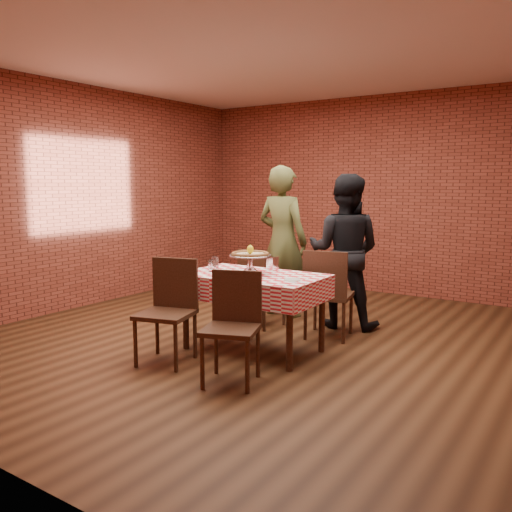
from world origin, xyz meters
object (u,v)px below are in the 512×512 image
(chair_far_left, at_px, (263,287))
(diner_black, at_px, (344,251))
(water_glass_right, at_px, (215,262))
(diner_olive, at_px, (283,241))
(chair_near_right, at_px, (231,329))
(pizza, at_px, (250,255))
(chair_near_left, at_px, (165,312))
(pizza_stand, at_px, (250,265))
(chair_far_right, at_px, (329,293))
(condiment_caddy, at_px, (272,263))
(water_glass_left, at_px, (212,266))
(table, at_px, (253,313))

(chair_far_left, height_order, diner_black, diner_black)
(water_glass_right, distance_m, diner_olive, 1.28)
(chair_near_right, bearing_deg, pizza, 93.43)
(chair_near_left, relative_size, diner_olive, 0.51)
(chair_near_left, bearing_deg, pizza_stand, 43.88)
(pizza, xyz_separation_m, diner_olive, (-0.46, 1.38, -0.03))
(pizza_stand, height_order, chair_far_left, pizza_stand)
(chair_far_right, bearing_deg, condiment_caddy, 39.80)
(pizza, distance_m, water_glass_right, 0.54)
(pizza, xyz_separation_m, water_glass_right, (-0.51, 0.10, -0.13))
(chair_near_right, distance_m, diner_black, 2.17)
(chair_far_right, height_order, diner_black, diner_black)
(water_glass_left, relative_size, diner_olive, 0.06)
(chair_far_right, bearing_deg, table, 50.91)
(pizza_stand, bearing_deg, chair_near_right, -66.01)
(condiment_caddy, xyz_separation_m, diner_black, (0.34, 0.99, 0.04))
(water_glass_left, xyz_separation_m, condiment_caddy, (0.44, 0.42, 0.01))
(condiment_caddy, height_order, chair_far_left, condiment_caddy)
(diner_olive, distance_m, diner_black, 0.85)
(water_glass_left, relative_size, water_glass_right, 1.00)
(chair_near_left, bearing_deg, chair_near_right, -21.07)
(water_glass_right, bearing_deg, diner_black, 53.77)
(table, distance_m, diner_olive, 1.55)
(pizza_stand, relative_size, diner_olive, 0.23)
(pizza_stand, relative_size, condiment_caddy, 3.00)
(table, bearing_deg, water_glass_right, 170.37)
(pizza, distance_m, chair_near_left, 0.98)
(pizza_stand, relative_size, water_glass_right, 3.49)
(table, bearing_deg, chair_near_left, -121.72)
(chair_far_right, xyz_separation_m, diner_black, (-0.05, 0.48, 0.39))
(water_glass_right, xyz_separation_m, diner_black, (0.89, 1.22, 0.05))
(table, height_order, pizza_stand, pizza_stand)
(chair_near_right, bearing_deg, pizza_stand, 93.43)
(chair_near_left, distance_m, chair_far_left, 1.56)
(table, bearing_deg, condiment_caddy, 86.53)
(chair_near_left, bearing_deg, condiment_caddy, 50.26)
(water_glass_left, bearing_deg, chair_far_left, 89.92)
(diner_olive, bearing_deg, chair_near_right, 113.97)
(chair_near_left, bearing_deg, pizza, 43.88)
(pizza, distance_m, chair_near_right, 1.01)
(chair_far_left, bearing_deg, diner_olive, -75.03)
(chair_near_left, bearing_deg, chair_far_left, 73.13)
(pizza_stand, bearing_deg, chair_far_left, 115.54)
(diner_black, bearing_deg, table, 62.80)
(table, xyz_separation_m, chair_far_right, (0.41, 0.83, 0.10))
(water_glass_left, relative_size, chair_far_left, 0.13)
(table, xyz_separation_m, condiment_caddy, (0.02, 0.32, 0.45))
(diner_black, bearing_deg, condiment_caddy, 59.21)
(pizza, height_order, chair_far_left, pizza)
(pizza_stand, xyz_separation_m, condiment_caddy, (0.05, 0.33, -0.02))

